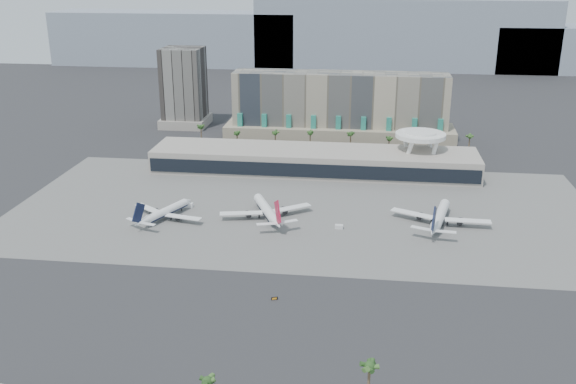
# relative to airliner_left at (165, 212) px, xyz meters

# --- Properties ---
(ground) EXTENTS (900.00, 900.00, 0.00)m
(ground) POSITION_rel_airliner_left_xyz_m (58.11, -35.29, -3.22)
(ground) COLOR #232326
(ground) RESTS_ON ground
(apron_pad) EXTENTS (260.00, 130.00, 0.06)m
(apron_pad) POSITION_rel_airliner_left_xyz_m (58.11, 19.71, -3.19)
(apron_pad) COLOR #5B5B59
(apron_pad) RESTS_ON ground
(mountain_ridge) EXTENTS (680.00, 60.00, 70.00)m
(mountain_ridge) POSITION_rel_airliner_left_xyz_m (85.99, 434.71, 26.67)
(mountain_ridge) COLOR gray
(mountain_ridge) RESTS_ON ground
(hotel) EXTENTS (140.00, 30.00, 42.00)m
(hotel) POSITION_rel_airliner_left_xyz_m (68.11, 139.12, 13.59)
(hotel) COLOR tan
(hotel) RESTS_ON ground
(office_tower) EXTENTS (30.00, 30.00, 52.00)m
(office_tower) POSITION_rel_airliner_left_xyz_m (-36.89, 164.71, 19.72)
(office_tower) COLOR black
(office_tower) RESTS_ON ground
(terminal) EXTENTS (170.00, 32.50, 14.50)m
(terminal) POSITION_rel_airliner_left_xyz_m (58.11, 74.55, 3.29)
(terminal) COLOR #B1A89B
(terminal) RESTS_ON ground
(saucer_structure) EXTENTS (26.00, 26.00, 21.89)m
(saucer_structure) POSITION_rel_airliner_left_xyz_m (113.11, 80.71, 15.23)
(saucer_structure) COLOR white
(saucer_structure) RESTS_ON ground
(palm_row) EXTENTS (157.80, 2.80, 13.10)m
(palm_row) POSITION_rel_airliner_left_xyz_m (65.11, 109.71, 7.27)
(palm_row) COLOR brown
(palm_row) RESTS_ON ground
(airliner_left) EXTENTS (33.62, 34.62, 12.77)m
(airliner_left) POSITION_rel_airliner_left_xyz_m (0.00, 0.00, 0.00)
(airliner_left) COLOR white
(airliner_left) RESTS_ON ground
(airliner_centre) EXTENTS (38.63, 39.79, 14.65)m
(airliner_centre) POSITION_rel_airliner_left_xyz_m (43.62, 6.95, 0.47)
(airliner_centre) COLOR white
(airliner_centre) RESTS_ON ground
(airliner_right) EXTENTS (41.48, 43.07, 15.12)m
(airliner_right) POSITION_rel_airliner_left_xyz_m (117.26, 8.39, 0.59)
(airliner_right) COLOR white
(airliner_right) RESTS_ON ground
(service_vehicle_a) EXTENTS (4.16, 2.21, 1.98)m
(service_vehicle_a) POSITION_rel_airliner_left_xyz_m (6.26, 15.09, -2.23)
(service_vehicle_a) COLOR white
(service_vehicle_a) RESTS_ON ground
(service_vehicle_b) EXTENTS (3.36, 1.94, 1.72)m
(service_vehicle_b) POSITION_rel_airliner_left_xyz_m (75.37, -1.32, -2.36)
(service_vehicle_b) COLOR silver
(service_vehicle_b) RESTS_ON ground
(taxiway_sign) EXTENTS (2.17, 1.01, 1.00)m
(taxiway_sign) POSITION_rel_airliner_left_xyz_m (57.29, -63.82, -2.73)
(taxiway_sign) COLOR black
(taxiway_sign) RESTS_ON ground
(near_palm_b) EXTENTS (6.00, 6.00, 13.80)m
(near_palm_b) POSITION_rel_airliner_left_xyz_m (88.21, -115.01, 7.70)
(near_palm_b) COLOR brown
(near_palm_b) RESTS_ON ground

